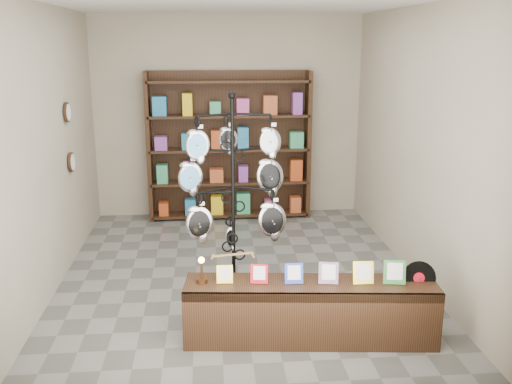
% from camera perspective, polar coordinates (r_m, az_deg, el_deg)
% --- Properties ---
extents(ground, '(5.00, 5.00, 0.00)m').
position_cam_1_polar(ground, '(6.64, -1.69, -8.30)').
color(ground, slate).
rests_on(ground, ground).
extents(room_envelope, '(5.00, 5.00, 5.00)m').
position_cam_1_polar(room_envelope, '(6.16, -1.82, 7.75)').
color(room_envelope, '#AFA48D').
rests_on(room_envelope, ground).
extents(display_tree, '(1.11, 0.98, 2.16)m').
position_cam_1_polar(display_tree, '(5.50, -2.31, 0.49)').
color(display_tree, black).
rests_on(display_tree, ground).
extents(front_shelf, '(2.26, 0.68, 0.79)m').
position_cam_1_polar(front_shelf, '(5.22, 5.44, -11.76)').
color(front_shelf, black).
rests_on(front_shelf, ground).
extents(back_shelving, '(2.42, 0.36, 2.20)m').
position_cam_1_polar(back_shelving, '(8.55, -2.68, 4.17)').
color(back_shelving, black).
rests_on(back_shelving, ground).
extents(wall_clocks, '(0.03, 0.24, 0.84)m').
position_cam_1_polar(wall_clocks, '(7.17, -18.17, 5.20)').
color(wall_clocks, black).
rests_on(wall_clocks, ground).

